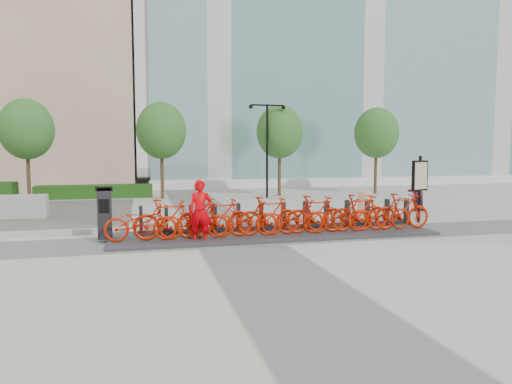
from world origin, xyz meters
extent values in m
plane|color=#A6A6A6|center=(0.00, 0.00, 0.00)|extent=(120.00, 120.00, 0.00)
cube|color=#3C6571|center=(14.00, 26.00, 12.00)|extent=(32.00, 16.00, 24.00)
cube|color=#17410E|center=(-5.00, 13.20, 0.35)|extent=(6.00, 1.20, 0.70)
cylinder|color=#4B3825|center=(-8.00, 12.00, 1.50)|extent=(0.18, 0.18, 3.00)
ellipsoid|color=#25561F|center=(-8.00, 12.00, 3.60)|extent=(2.60, 2.60, 2.99)
cylinder|color=#4B3825|center=(-1.50, 12.00, 1.50)|extent=(0.18, 0.18, 3.00)
ellipsoid|color=#25561F|center=(-1.50, 12.00, 3.60)|extent=(2.60, 2.60, 2.99)
cylinder|color=#4B3825|center=(5.00, 12.00, 1.50)|extent=(0.18, 0.18, 3.00)
ellipsoid|color=#25561F|center=(5.00, 12.00, 3.60)|extent=(2.60, 2.60, 2.99)
cylinder|color=#4B3825|center=(11.00, 12.00, 1.50)|extent=(0.18, 0.18, 3.00)
ellipsoid|color=#25561F|center=(11.00, 12.00, 3.60)|extent=(2.60, 2.60, 2.99)
cylinder|color=black|center=(4.00, 11.00, 2.50)|extent=(0.12, 0.12, 5.00)
cube|color=black|center=(3.55, 11.00, 4.95)|extent=(0.90, 0.08, 0.08)
cube|color=black|center=(4.45, 11.00, 4.95)|extent=(0.90, 0.08, 0.08)
cylinder|color=black|center=(3.10, 11.00, 4.85)|extent=(0.20, 0.20, 0.18)
cylinder|color=black|center=(4.90, 11.00, 4.85)|extent=(0.20, 0.20, 0.18)
cube|color=#343439|center=(1.30, 0.30, 0.04)|extent=(9.60, 2.40, 0.08)
imported|color=#B21700|center=(-2.60, -0.05, 0.59)|extent=(1.93, 0.67, 1.02)
imported|color=#B21700|center=(-1.88, -0.05, 0.64)|extent=(1.87, 0.53, 1.13)
imported|color=#B21700|center=(-1.16, -0.05, 0.59)|extent=(1.93, 0.67, 1.02)
imported|color=#B21700|center=(-0.44, -0.05, 0.64)|extent=(1.87, 0.53, 1.13)
imported|color=#B21700|center=(0.28, -0.05, 0.59)|extent=(1.93, 0.67, 1.02)
imported|color=#B21700|center=(1.00, -0.05, 0.64)|extent=(1.87, 0.53, 1.13)
imported|color=#B21700|center=(1.72, -0.05, 0.59)|extent=(1.93, 0.67, 1.02)
imported|color=#B21700|center=(2.44, -0.05, 0.64)|extent=(1.87, 0.53, 1.13)
imported|color=#B21700|center=(3.16, -0.05, 0.59)|extent=(1.93, 0.67, 1.02)
imported|color=#B21700|center=(3.88, -0.05, 0.64)|extent=(1.87, 0.53, 1.13)
imported|color=#B21700|center=(4.60, -0.05, 0.59)|extent=(1.93, 0.67, 1.02)
imported|color=#B21700|center=(5.32, -0.05, 0.64)|extent=(1.87, 0.53, 1.13)
cube|color=black|center=(-3.57, 0.48, 0.75)|extent=(0.38, 0.33, 1.35)
cube|color=black|center=(-3.57, 0.48, 1.47)|extent=(0.46, 0.39, 0.17)
cube|color=black|center=(-3.57, 0.31, 1.02)|extent=(0.27, 0.02, 0.38)
imported|color=#E20008|center=(-1.02, -0.33, 0.87)|extent=(0.70, 0.53, 1.73)
imported|color=maroon|center=(8.60, 4.22, 0.81)|extent=(0.85, 0.70, 1.61)
cylinder|color=#F84C00|center=(5.52, 2.81, 0.51)|extent=(0.58, 0.58, 1.02)
cube|color=#A3A3A3|center=(-7.19, 5.96, 0.44)|extent=(2.27, 0.65, 0.87)
cylinder|color=black|center=(6.90, 1.43, 1.17)|extent=(0.11, 0.11, 2.35)
cube|color=black|center=(6.90, 1.43, 1.65)|extent=(0.76, 0.36, 1.07)
cube|color=#C1B389|center=(6.90, 1.37, 1.65)|extent=(0.63, 0.24, 0.94)
camera|label=1|loc=(-2.55, -12.64, 2.49)|focal=32.00mm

